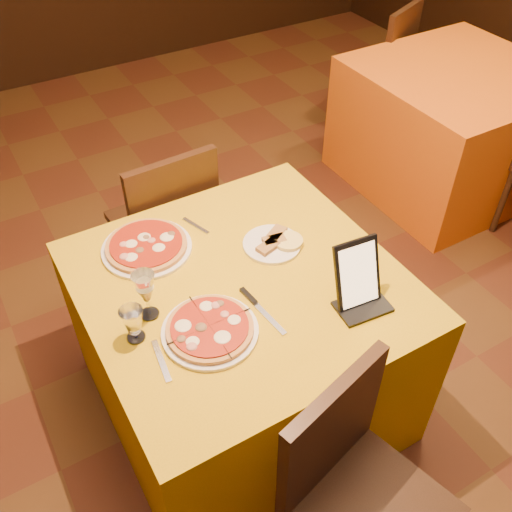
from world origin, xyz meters
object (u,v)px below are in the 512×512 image
chair_side_far (371,68)px  main_table (243,346)px  pizza_near (210,330)px  chair_main_near (373,511)px  wine_glass (146,295)px  side_table (450,128)px  tablet (357,274)px  chair_main_far (162,222)px  pizza_far (147,247)px  water_glass (133,325)px

chair_side_far → main_table: bearing=16.8°
pizza_near → chair_main_near: bearing=-72.3°
wine_glass → side_table: bearing=19.7°
main_table → chair_main_near: (0.00, -0.81, 0.08)m
main_table → wine_glass: 0.58m
chair_side_far → tablet: tablet is taller
chair_main_near → chair_main_far: size_ratio=1.00×
pizza_far → tablet: size_ratio=1.39×
chair_main_far → tablet: bearing=102.8°
main_table → chair_side_far: bearing=39.9°
chair_side_far → pizza_far: size_ratio=2.67×
chair_main_near → chair_main_far: bearing=75.1°
pizza_near → chair_main_far: bearing=77.9°
side_table → chair_main_far: (-1.95, -0.04, 0.08)m
side_table → chair_side_far: (0.00, 0.79, 0.08)m
chair_side_far → water_glass: chair_side_far is taller
main_table → chair_main_far: (0.00, 0.79, 0.08)m
wine_glass → pizza_near: bearing=-51.1°
pizza_far → side_table: bearing=13.3°
side_table → water_glass: water_glass is taller
side_table → wine_glass: 2.48m
main_table → pizza_far: size_ratio=3.23×
pizza_near → wine_glass: wine_glass is taller
pizza_near → water_glass: 0.24m
chair_main_near → pizza_near: size_ratio=2.86×
side_table → pizza_far: size_ratio=3.23×
chair_main_near → water_glass: size_ratio=7.00×
chair_side_far → wine_glass: bearing=12.1°
chair_side_far → pizza_near: size_ratio=2.86×
side_table → water_glass: bearing=-159.3°
chair_side_far → tablet: size_ratio=3.73×
chair_main_far → water_glass: bearing=61.3°
main_table → chair_side_far: (1.95, 1.63, 0.08)m
main_table → pizza_near: 0.47m
chair_side_far → side_table: bearing=66.9°
chair_main_near → pizza_far: (-0.23, 1.13, 0.31)m
side_table → chair_main_near: bearing=-139.9°
chair_main_far → pizza_far: (-0.23, -0.47, 0.31)m
side_table → chair_main_near: (-1.95, -1.64, 0.08)m
water_glass → main_table: bearing=7.8°
wine_glass → water_glass: size_ratio=1.46×
main_table → chair_main_near: 0.81m
side_table → main_table: bearing=-156.8°
main_table → side_table: size_ratio=1.00×
main_table → water_glass: 0.61m
wine_glass → tablet: 0.70m
main_table → water_glass: (-0.42, -0.06, 0.44)m
chair_main_far → pizza_far: size_ratio=2.67×
side_table → pizza_near: bearing=-155.2°
pizza_far → chair_main_far: bearing=64.3°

